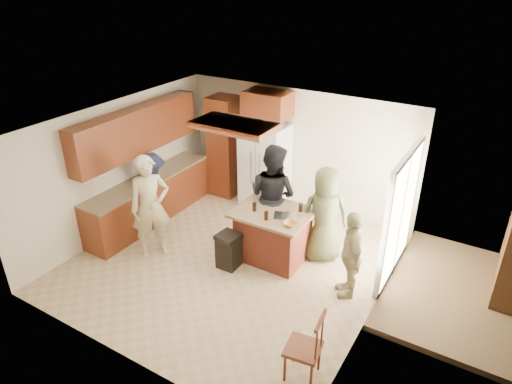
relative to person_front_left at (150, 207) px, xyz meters
The scene contains 12 objects.
person_front_left is the anchor object (origin of this frame).
person_behind_left 2.14m from the person_front_left, 40.76° to the left, with size 0.94×0.58×1.93m, color black.
person_behind_right 2.98m from the person_front_left, 28.21° to the left, with size 0.84×0.54×1.71m, color #3D4126.
person_side_right 3.45m from the person_front_left, 11.96° to the left, with size 0.85×0.44×1.46m, color tan.
person_counter 1.02m from the person_front_left, 130.84° to the left, with size 0.98×0.45×1.51m, color black.
left_cabinetry 1.24m from the person_front_left, 136.86° to the left, with size 0.64×3.00×2.30m.
back_wall_units 2.69m from the person_front_left, 89.92° to the left, with size 1.80×0.60×2.45m.
refrigerator 2.69m from the person_front_left, 72.98° to the left, with size 0.90×0.76×1.80m.
kitchen_island 2.16m from the person_front_left, 26.80° to the left, with size 1.28×1.03×0.93m.
island_items 2.27m from the person_front_left, 22.50° to the left, with size 0.88×0.73×0.15m.
trash_bin 1.54m from the person_front_left, 14.08° to the left, with size 0.40×0.40×0.63m.
spindle_chair 3.68m from the person_front_left, 17.72° to the right, with size 0.47×0.47×0.99m.
Camera 1 is at (3.74, -5.39, 4.71)m, focal length 32.00 mm.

